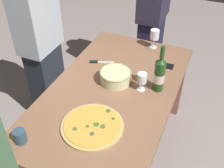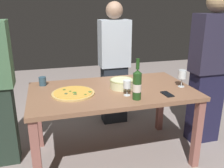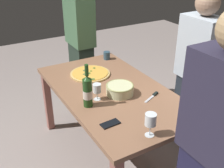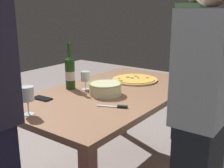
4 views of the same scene
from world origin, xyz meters
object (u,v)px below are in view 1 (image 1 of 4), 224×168
dining_table (112,99)px  pizza_knife (99,62)px  cup_amber (20,136)px  serving_bowl (116,76)px  wine_bottle (159,74)px  pizza (92,126)px  person_host (41,46)px  cell_phone (165,65)px  person_guest_left (153,15)px  wine_glass_by_bottle (142,79)px  wine_glass_near_pizza (155,35)px

dining_table → pizza_knife: bearing=40.5°
dining_table → cup_amber: cup_amber is taller
serving_bowl → wine_bottle: wine_bottle is taller
serving_bowl → pizza: bearing=-174.6°
person_host → cell_phone: bearing=28.5°
person_host → pizza: bearing=-20.2°
person_guest_left → dining_table: bearing=0.0°
wine_bottle → person_host: size_ratio=0.23×
wine_glass_by_bottle → cell_phone: size_ratio=1.01×
pizza → person_guest_left: bearing=2.4°
serving_bowl → person_host: 0.79m
wine_glass_by_bottle → person_guest_left: (1.03, 0.23, 0.01)m
wine_glass_near_pizza → person_guest_left: (0.42, 0.14, -0.01)m
pizza_knife → person_host: (-0.04, 0.54, 0.05)m
pizza → wine_glass_by_bottle: wine_glass_by_bottle is taller
pizza → person_guest_left: person_guest_left is taller
pizza → dining_table: bearing=4.5°
wine_glass_by_bottle → person_guest_left: bearing=12.4°
cup_amber → pizza_knife: 0.95m
wine_bottle → pizza: bearing=152.3°
serving_bowl → person_guest_left: size_ratio=0.14×
dining_table → cell_phone: bearing=-31.5°
cell_phone → person_host: size_ratio=0.09×
serving_bowl → pizza_knife: bearing=51.7°
wine_glass_near_pizza → cup_amber: (-1.36, 0.42, -0.08)m
wine_glass_by_bottle → person_host: size_ratio=0.09×
wine_glass_near_pizza → wine_glass_by_bottle: bearing=-171.9°
dining_table → wine_glass_near_pizza: wine_glass_near_pizza is taller
wine_glass_by_bottle → wine_glass_near_pizza: bearing=8.1°
pizza → pizza_knife: pizza is taller
cup_amber → person_host: 1.02m
wine_bottle → dining_table: bearing=114.8°
dining_table → serving_bowl: bearing=8.9°
pizza → cup_amber: cup_amber is taller
pizza → wine_glass_by_bottle: bearing=-19.3°
serving_bowl → wine_glass_near_pizza: (0.60, -0.13, 0.07)m
wine_bottle → wine_glass_by_bottle: size_ratio=2.51×
wine_glass_near_pizza → cell_phone: size_ratio=1.21×
serving_bowl → wine_glass_by_bottle: size_ratio=1.67×
pizza → wine_bottle: size_ratio=1.10×
wine_bottle → person_host: person_host is taller
pizza → wine_glass_near_pizza: wine_glass_near_pizza is taller
wine_glass_by_bottle → person_host: bearing=80.7°
wine_glass_by_bottle → pizza: bearing=160.7°
wine_glass_by_bottle → person_host: 1.00m
dining_table → wine_glass_by_bottle: size_ratio=11.00×
wine_bottle → cup_amber: size_ratio=4.06×
serving_bowl → wine_glass_by_bottle: 0.22m
serving_bowl → wine_glass_near_pizza: wine_glass_near_pizza is taller
wine_bottle → pizza_knife: size_ratio=1.86×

